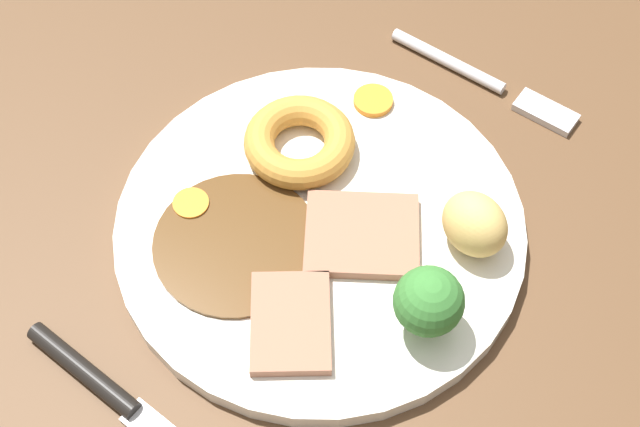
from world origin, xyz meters
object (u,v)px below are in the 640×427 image
object	(u,v)px
carrot_coin_front	(191,204)
knife	(124,403)
carrot_coin_back	(373,100)
roast_potato_left	(475,224)
meat_slice_under	(291,323)
meat_slice_main	(362,235)
fork	(487,82)
broccoli_floret	(429,302)
dinner_plate	(320,228)
yorkshire_pudding	(299,142)

from	to	relation	value
carrot_coin_front	knife	xyz separation A→B (cm)	(12.09, 6.22, -1.17)
knife	carrot_coin_back	bearing A→B (deg)	93.19
roast_potato_left	meat_slice_under	bearing A→B (deg)	-22.03
meat_slice_main	knife	size ratio (longest dim) A/B	0.39
meat_slice_main	fork	world-z (taller)	meat_slice_main
carrot_coin_front	broccoli_floret	world-z (taller)	broccoli_floret
carrot_coin_front	fork	distance (cm)	23.86
broccoli_floret	roast_potato_left	bearing A→B (deg)	-169.18
roast_potato_left	carrot_coin_back	distance (cm)	13.03
roast_potato_left	fork	size ratio (longest dim) A/B	0.29
dinner_plate	knife	bearing A→B (deg)	-3.54
carrot_coin_front	knife	size ratio (longest dim) A/B	0.13
carrot_coin_back	knife	xyz separation A→B (cm)	(26.71, 2.59, -1.18)
knife	broccoli_floret	bearing A→B (deg)	52.49
broccoli_floret	carrot_coin_back	bearing A→B (deg)	-131.54
carrot_coin_back	knife	size ratio (longest dim) A/B	0.15
roast_potato_left	yorkshire_pudding	bearing A→B (deg)	-82.85
carrot_coin_front	fork	bearing A→B (deg)	159.57
dinner_plate	knife	world-z (taller)	dinner_plate
roast_potato_left	broccoli_floret	bearing A→B (deg)	10.82
broccoli_floret	knife	size ratio (longest dim) A/B	0.28
meat_slice_main	knife	bearing A→B (deg)	-12.52
dinner_plate	carrot_coin_back	distance (cm)	10.77
yorkshire_pudding	carrot_coin_front	xyz separation A→B (cm)	(8.00, -2.48, -0.83)
dinner_plate	roast_potato_left	world-z (taller)	roast_potato_left
broccoli_floret	fork	bearing A→B (deg)	-156.35
meat_slice_main	broccoli_floret	distance (cm)	7.58
carrot_coin_back	broccoli_floret	world-z (taller)	broccoli_floret
carrot_coin_front	broccoli_floret	size ratio (longest dim) A/B	0.46
meat_slice_main	carrot_coin_back	xyz separation A→B (cm)	(-9.31, -6.46, -0.17)
meat_slice_main	fork	bearing A→B (deg)	-174.08
knife	meat_slice_main	bearing A→B (deg)	75.13
fork	knife	size ratio (longest dim) A/B	0.83
dinner_plate	meat_slice_under	world-z (taller)	meat_slice_under
dinner_plate	meat_slice_under	bearing A→B (deg)	26.90
broccoli_floret	fork	distance (cm)	21.53
dinner_plate	carrot_coin_back	world-z (taller)	carrot_coin_back
meat_slice_under	yorkshire_pudding	world-z (taller)	yorkshire_pudding
meat_slice_main	roast_potato_left	bearing A→B (deg)	128.43
knife	dinner_plate	bearing A→B (deg)	84.11
dinner_plate	broccoli_floret	bearing A→B (deg)	80.65
carrot_coin_front	broccoli_floret	xyz separation A→B (cm)	(-2.94, 16.81, 2.73)
knife	fork	bearing A→B (deg)	84.16
meat_slice_main	roast_potato_left	distance (cm)	7.14
yorkshire_pudding	broccoli_floret	bearing A→B (deg)	70.56
dinner_plate	carrot_coin_front	bearing A→B (deg)	-58.06
meat_slice_main	yorkshire_pudding	bearing A→B (deg)	-109.46
roast_potato_left	fork	distance (cm)	14.91
dinner_plate	broccoli_floret	xyz separation A→B (cm)	(1.57, 9.56, 3.66)
dinner_plate	broccoli_floret	world-z (taller)	broccoli_floret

